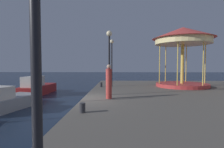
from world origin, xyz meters
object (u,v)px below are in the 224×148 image
at_px(lamp_post_far_end, 112,54).
at_px(person_near_carousel, 109,83).
at_px(lamp_post_mid_promenade, 109,51).
at_px(carousel, 183,42).
at_px(bollard_north, 101,85).
at_px(motorboat_grey, 5,101).
at_px(motorboat_red, 37,88).
at_px(bollard_center, 82,108).

bearing_deg(lamp_post_far_end, person_near_carousel, -89.95).
height_order(lamp_post_mid_promenade, person_near_carousel, lamp_post_mid_promenade).
bearing_deg(lamp_post_mid_promenade, carousel, 36.07).
distance_m(bollard_north, person_near_carousel, 5.63).
xyz_separation_m(carousel, lamp_post_far_end, (-6.32, 0.10, -1.06)).
height_order(motorboat_grey, bollard_north, motorboat_grey).
bearing_deg(motorboat_red, carousel, -0.93).
bearing_deg(carousel, bollard_center, -128.88).
distance_m(lamp_post_mid_promenade, bollard_center, 5.18).
distance_m(motorboat_red, person_near_carousel, 9.36).
distance_m(motorboat_red, lamp_post_mid_promenade, 8.98).
xyz_separation_m(motorboat_red, carousel, (13.29, -0.22, 4.13)).
distance_m(bollard_center, person_near_carousel, 3.28).
height_order(motorboat_grey, person_near_carousel, person_near_carousel).
xyz_separation_m(motorboat_red, bollard_north, (6.04, -0.64, 0.37)).
height_order(motorboat_grey, lamp_post_far_end, lamp_post_far_end).
bearing_deg(lamp_post_far_end, lamp_post_mid_promenade, -90.32).
xyz_separation_m(motorboat_grey, person_near_carousel, (6.41, -0.46, 1.18)).
bearing_deg(motorboat_grey, motorboat_red, 95.75).
bearing_deg(lamp_post_far_end, bollard_center, -95.84).
bearing_deg(carousel, bollard_north, -176.62).
distance_m(motorboat_red, bollard_center, 11.02).
bearing_deg(person_near_carousel, motorboat_grey, 175.91).
bearing_deg(person_near_carousel, motorboat_red, 138.64).
xyz_separation_m(motorboat_red, motorboat_grey, (0.57, -5.69, -0.09)).
xyz_separation_m(bollard_center, bollard_north, (-0.00, 8.56, 0.00)).
height_order(motorboat_red, lamp_post_mid_promenade, lamp_post_mid_promenade).
height_order(motorboat_grey, bollard_center, motorboat_grey).
distance_m(carousel, bollard_north, 8.18).
height_order(motorboat_red, person_near_carousel, person_near_carousel).
xyz_separation_m(carousel, bollard_north, (-7.25, -0.43, -3.76)).
relative_size(bollard_center, bollard_north, 1.00).
height_order(motorboat_grey, carousel, carousel).
xyz_separation_m(motorboat_grey, bollard_center, (5.47, -3.52, 0.46)).
height_order(carousel, bollard_center, carousel).
bearing_deg(lamp_post_mid_promenade, motorboat_grey, -172.42).
height_order(motorboat_red, carousel, carousel).
relative_size(motorboat_grey, bollard_north, 10.95).
height_order(carousel, person_near_carousel, carousel).
relative_size(carousel, lamp_post_far_end, 1.26).
relative_size(motorboat_grey, lamp_post_far_end, 1.03).
bearing_deg(carousel, person_near_carousel, -136.80).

